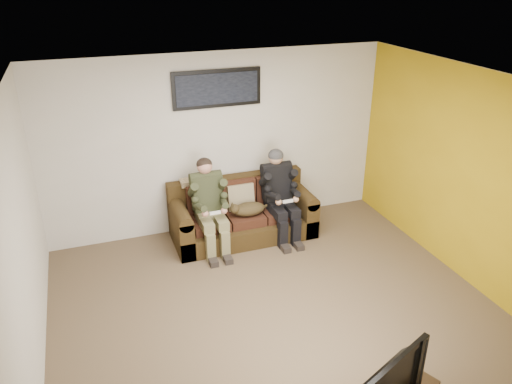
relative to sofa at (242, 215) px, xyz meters
name	(u,v)px	position (x,y,z in m)	size (l,w,h in m)	color
floor	(275,309)	(-0.19, -1.82, -0.31)	(5.00, 5.00, 0.00)	brown
ceiling	(280,86)	(-0.19, -1.82, 2.29)	(5.00, 5.00, 0.00)	silver
wall_back	(219,143)	(-0.19, 0.43, 0.99)	(5.00, 5.00, 0.00)	beige
wall_front	(403,351)	(-0.19, -4.07, 0.99)	(5.00, 5.00, 0.00)	beige
wall_left	(19,251)	(-2.69, -1.82, 0.99)	(4.50, 4.50, 0.00)	beige
wall_right	(469,178)	(2.31, -1.82, 0.99)	(4.50, 4.50, 0.00)	beige
accent_wall_right	(468,178)	(2.30, -1.82, 0.99)	(4.50, 4.50, 0.00)	#B59212
sofa	(242,215)	(0.00, 0.00, 0.00)	(2.03, 0.88, 0.83)	#362610
throw_pillow	(241,197)	(0.00, 0.04, 0.28)	(0.39, 0.11, 0.37)	#91825F
throw_blanket	(195,182)	(-0.61, 0.25, 0.52)	(0.41, 0.20, 0.07)	#C5B590
person_left	(209,201)	(-0.52, -0.17, 0.39)	(0.51, 0.87, 1.26)	olive
person_right	(279,190)	(0.52, -0.17, 0.39)	(0.51, 0.86, 1.27)	black
cat	(248,209)	(0.02, -0.21, 0.19)	(0.66, 0.26, 0.24)	#4F3E1F
framed_poster	(217,89)	(-0.20, 0.39, 1.79)	(1.25, 0.05, 0.52)	black
television	(379,384)	(-0.12, -3.77, 0.38)	(0.96, 0.13, 0.55)	black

